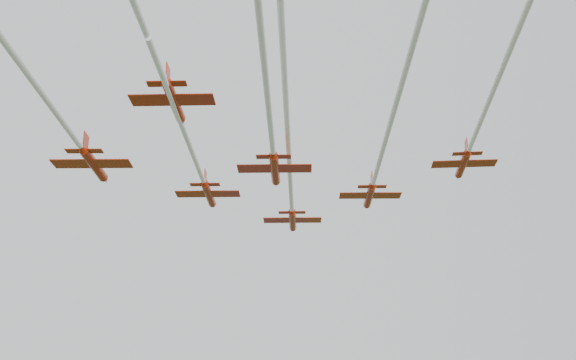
{
  "coord_description": "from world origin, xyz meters",
  "views": [
    {
      "loc": [
        3.51,
        -91.73,
        21.66
      ],
      "look_at": [
        5.63,
        0.47,
        55.62
      ],
      "focal_mm": 45.0,
      "sensor_mm": 36.0,
      "label": 1
    }
  ],
  "objects_px": {
    "jet_row3_mid": "(268,103)",
    "jet_row3_right": "(488,104)",
    "jet_row2_left": "(199,168)",
    "jet_row2_right": "(384,145)",
    "jet_row3_left": "(75,138)",
    "jet_row4_left": "(149,40)",
    "jet_lead": "(290,182)"
  },
  "relations": [
    {
      "from": "jet_row2_left",
      "to": "jet_row4_left",
      "type": "relative_size",
      "value": 0.92
    },
    {
      "from": "jet_row2_right",
      "to": "jet_row3_left",
      "type": "bearing_deg",
      "value": -174.8
    },
    {
      "from": "jet_row2_right",
      "to": "jet_row4_left",
      "type": "height_order",
      "value": "jet_row4_left"
    },
    {
      "from": "jet_row3_mid",
      "to": "jet_row3_right",
      "type": "height_order",
      "value": "jet_row3_right"
    },
    {
      "from": "jet_lead",
      "to": "jet_row3_mid",
      "type": "bearing_deg",
      "value": -93.03
    },
    {
      "from": "jet_row2_left",
      "to": "jet_row4_left",
      "type": "distance_m",
      "value": 31.9
    },
    {
      "from": "jet_lead",
      "to": "jet_row2_right",
      "type": "relative_size",
      "value": 1.03
    },
    {
      "from": "jet_row3_mid",
      "to": "jet_row3_right",
      "type": "xyz_separation_m",
      "value": [
        22.9,
        2.58,
        1.4
      ]
    },
    {
      "from": "jet_row2_left",
      "to": "jet_row3_mid",
      "type": "bearing_deg",
      "value": -66.83
    },
    {
      "from": "jet_row2_right",
      "to": "jet_lead",
      "type": "bearing_deg",
      "value": 124.02
    },
    {
      "from": "jet_row3_left",
      "to": "jet_row3_right",
      "type": "xyz_separation_m",
      "value": [
        45.12,
        -9.07,
        0.39
      ]
    },
    {
      "from": "jet_row3_right",
      "to": "jet_row4_left",
      "type": "bearing_deg",
      "value": -158.72
    },
    {
      "from": "jet_row2_right",
      "to": "jet_row2_left",
      "type": "bearing_deg",
      "value": 155.71
    },
    {
      "from": "jet_row3_left",
      "to": "jet_row4_left",
      "type": "relative_size",
      "value": 0.82
    },
    {
      "from": "jet_row2_left",
      "to": "jet_row3_mid",
      "type": "xyz_separation_m",
      "value": [
        9.38,
        -25.05,
        -2.62
      ]
    },
    {
      "from": "jet_row3_mid",
      "to": "jet_row4_left",
      "type": "bearing_deg",
      "value": -145.73
    },
    {
      "from": "jet_lead",
      "to": "jet_row3_mid",
      "type": "height_order",
      "value": "jet_lead"
    },
    {
      "from": "jet_row4_left",
      "to": "jet_row3_right",
      "type": "bearing_deg",
      "value": 18.63
    },
    {
      "from": "jet_row2_left",
      "to": "jet_row3_right",
      "type": "relative_size",
      "value": 0.8
    },
    {
      "from": "jet_row2_left",
      "to": "jet_row3_left",
      "type": "xyz_separation_m",
      "value": [
        -12.85,
        -13.4,
        -1.61
      ]
    },
    {
      "from": "jet_lead",
      "to": "jet_row3_right",
      "type": "xyz_separation_m",
      "value": [
        19.88,
        -28.14,
        -1.47
      ]
    },
    {
      "from": "jet_row4_left",
      "to": "jet_row3_mid",
      "type": "bearing_deg",
      "value": 35.01
    },
    {
      "from": "jet_row2_right",
      "to": "jet_row3_right",
      "type": "xyz_separation_m",
      "value": [
        9.21,
        -11.05,
        0.06
      ]
    },
    {
      "from": "jet_row2_right",
      "to": "jet_row3_left",
      "type": "relative_size",
      "value": 1.53
    },
    {
      "from": "jet_row4_left",
      "to": "jet_row2_right",
      "type": "bearing_deg",
      "value": 42.82
    },
    {
      "from": "jet_row3_left",
      "to": "jet_row4_left",
      "type": "height_order",
      "value": "jet_row4_left"
    },
    {
      "from": "jet_row3_mid",
      "to": "jet_row4_left",
      "type": "height_order",
      "value": "jet_row4_left"
    },
    {
      "from": "jet_row3_right",
      "to": "jet_row3_left",
      "type": "bearing_deg",
      "value": 174.41
    },
    {
      "from": "jet_lead",
      "to": "jet_row4_left",
      "type": "relative_size",
      "value": 1.3
    },
    {
      "from": "jet_row2_left",
      "to": "jet_row3_right",
      "type": "height_order",
      "value": "jet_row2_left"
    },
    {
      "from": "jet_row3_mid",
      "to": "jet_row2_right",
      "type": "bearing_deg",
      "value": 47.28
    },
    {
      "from": "jet_row3_mid",
      "to": "jet_row3_right",
      "type": "relative_size",
      "value": 1.1
    }
  ]
}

